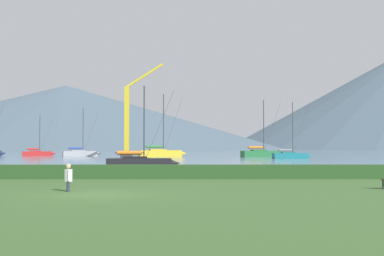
{
  "coord_description": "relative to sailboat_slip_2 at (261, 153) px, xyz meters",
  "views": [
    {
      "loc": [
        3.78,
        -21.83,
        2.04
      ],
      "look_at": [
        4.4,
        53.53,
        4.67
      ],
      "focal_mm": 48.57,
      "sensor_mm": 36.0,
      "label": 1
    }
  ],
  "objects": [
    {
      "name": "sailboat_slip_6",
      "position": [
        -19.17,
        -0.78,
        0.06
      ],
      "size": [
        9.39,
        4.63,
        11.94
      ],
      "rotation": [
        0.0,
        0.0,
        0.25
      ],
      "color": "gold",
      "rests_on": "harbor_water"
    },
    {
      "name": "person_seated_viewer",
      "position": [
        -19.41,
        -75.44,
        -0.02
      ],
      "size": [
        0.36,
        0.55,
        1.25
      ],
      "rotation": [
        0.0,
        0.0,
        0.27
      ],
      "color": "#2D3347",
      "rests_on": "ground_plane"
    },
    {
      "name": "ground_plane",
      "position": [
        -17.81,
        -77.03,
        -0.71
      ],
      "size": [
        1000.0,
        1000.0,
        0.0
      ],
      "primitive_type": "plane",
      "color": "#3D602D"
    },
    {
      "name": "distant_hill_central_peak",
      "position": [
        -87.91,
        215.88,
        18.74
      ],
      "size": [
        263.44,
        263.44,
        38.89
      ],
      "primitive_type": "cone",
      "color": "#4C6070",
      "rests_on": "ground_plane"
    },
    {
      "name": "dock_crane",
      "position": [
        -24.27,
        -9.66,
        4.76
      ],
      "size": [
        7.31,
        2.0,
        16.37
      ],
      "color": "#333338",
      "rests_on": "ground_plane"
    },
    {
      "name": "hedge_line",
      "position": [
        -17.81,
        -66.03,
        -0.28
      ],
      "size": [
        80.0,
        1.2,
        0.86
      ],
      "primitive_type": "cube",
      "color": "#284C23",
      "rests_on": "ground_plane"
    },
    {
      "name": "sailboat_slip_9",
      "position": [
        -35.5,
        5.17,
        -0.07
      ],
      "size": [
        7.83,
        4.25,
        9.58
      ],
      "rotation": [
        0.0,
        0.0,
        0.32
      ],
      "color": "#9E9EA3",
      "rests_on": "harbor_water"
    },
    {
      "name": "sailboat_slip_8",
      "position": [
        -18.45,
        -51.35,
        -0.15
      ],
      "size": [
        6.93,
        2.86,
        7.58
      ],
      "rotation": [
        0.0,
        0.0,
        0.15
      ],
      "color": "black",
      "rests_on": "harbor_water"
    },
    {
      "name": "sailboat_slip_11",
      "position": [
        2.83,
        -13.89,
        -0.16
      ],
      "size": [
        6.6,
        2.45,
        9.31
      ],
      "rotation": [
        0.0,
        0.0,
        0.1
      ],
      "color": "#19707A",
      "rests_on": "harbor_water"
    },
    {
      "name": "sailboat_slip_7",
      "position": [
        -45.36,
        9.53,
        -0.14
      ],
      "size": [
        6.99,
        3.74,
        8.53
      ],
      "rotation": [
        0.0,
        0.0,
        0.31
      ],
      "color": "red",
      "rests_on": "harbor_water"
    },
    {
      "name": "sailboat_slip_2",
      "position": [
        0.0,
        0.0,
        0.0
      ],
      "size": [
        8.69,
        4.14,
        10.89
      ],
      "rotation": [
        0.0,
        0.0,
        0.23
      ],
      "color": "#236B38",
      "rests_on": "harbor_water"
    },
    {
      "name": "harbor_water",
      "position": [
        -17.81,
        59.97,
        -0.71
      ],
      "size": [
        320.0,
        246.0,
        0.0
      ],
      "primitive_type": "cube",
      "color": "slate",
      "rests_on": "ground_plane"
    }
  ]
}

